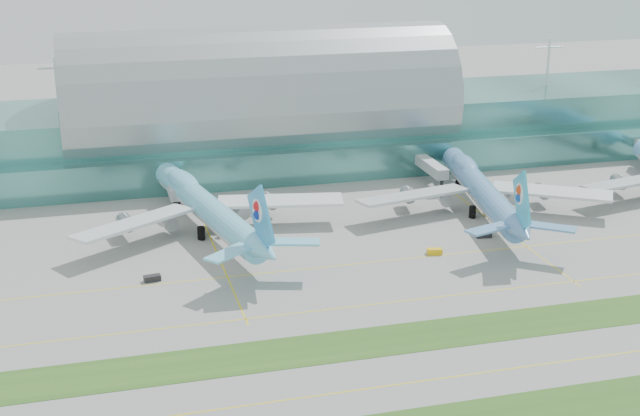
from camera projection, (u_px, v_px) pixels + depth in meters
name	position (u px, v px, depth m)	size (l,w,h in m)	color
ground	(396.00, 344.00, 165.89)	(700.00, 700.00, 0.00)	gray
terminal	(259.00, 120.00, 279.27)	(340.00, 69.10, 36.00)	#3D7A75
grass_strip_far	(393.00, 339.00, 167.71)	(420.00, 12.00, 0.08)	#2D591E
taxiline_b	(424.00, 381.00, 153.07)	(420.00, 0.35, 0.01)	yellow
taxiline_c	(367.00, 305.00, 182.37)	(420.00, 0.35, 0.01)	yellow
taxiline_d	(337.00, 266.00, 202.51)	(420.00, 0.35, 0.01)	yellow
airliner_b	(206.00, 206.00, 221.89)	(69.51, 79.93, 22.15)	#6DCDF1
airliner_c	(481.00, 188.00, 236.62)	(67.89, 77.90, 21.52)	#5A90C6
gse_c	(152.00, 278.00, 193.99)	(3.61, 1.71, 1.32)	black
gse_d	(247.00, 249.00, 210.63)	(2.98, 1.51, 1.35)	black
gse_e	(435.00, 251.00, 209.27)	(3.53, 1.72, 1.31)	#EDB10D
gse_f	(484.00, 235.00, 219.90)	(3.83, 1.76, 1.36)	black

